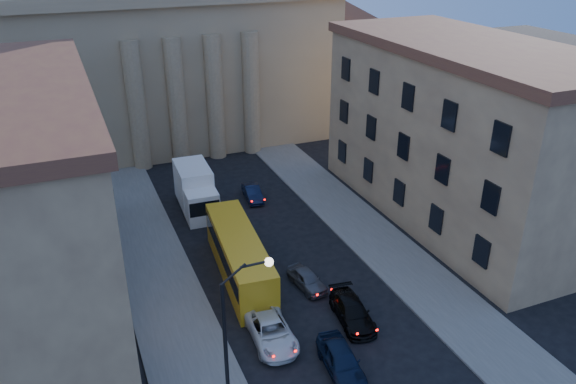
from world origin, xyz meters
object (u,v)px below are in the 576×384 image
at_px(car_left_near, 341,360).
at_px(street_lamp, 235,329).
at_px(box_truck, 196,191).
at_px(city_bus, 239,255).

bearing_deg(car_left_near, street_lamp, -168.32).
xyz_separation_m(street_lamp, box_truck, (3.70, 23.23, -3.50)).
bearing_deg(city_bus, street_lamp, -103.46).
height_order(city_bus, box_truck, box_truck).
bearing_deg(street_lamp, city_bus, 71.61).
bearing_deg(box_truck, city_bus, -86.41).
xyz_separation_m(car_left_near, box_truck, (-2.47, 22.69, 1.02)).
bearing_deg(city_bus, car_left_near, -73.88).
bearing_deg(street_lamp, car_left_near, 5.00).
height_order(street_lamp, box_truck, street_lamp).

